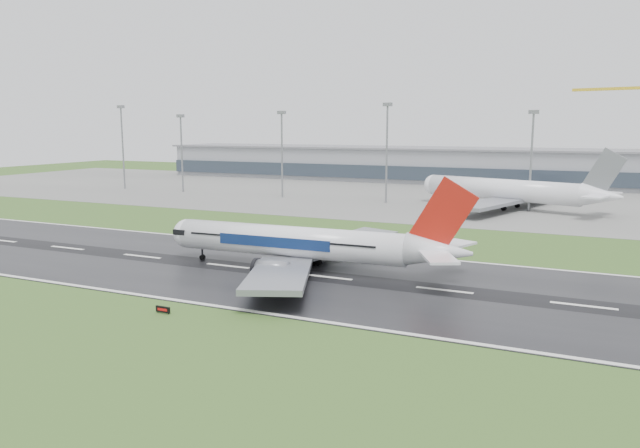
% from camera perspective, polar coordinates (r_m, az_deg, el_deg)
% --- Properties ---
extents(ground, '(520.00, 520.00, 0.00)m').
position_cam_1_polar(ground, '(123.62, -16.54, -3.00)').
color(ground, '#31531E').
rests_on(ground, ground).
extents(runway, '(400.00, 45.00, 0.10)m').
position_cam_1_polar(runway, '(123.61, -16.54, -2.97)').
color(runway, black).
rests_on(runway, ground).
extents(apron, '(400.00, 130.00, 0.08)m').
position_cam_1_polar(apron, '(231.57, 4.10, 2.94)').
color(apron, slate).
rests_on(apron, ground).
extents(terminal, '(240.00, 36.00, 15.00)m').
position_cam_1_polar(terminal, '(287.76, 8.30, 5.59)').
color(terminal, gray).
rests_on(terminal, ground).
extents(main_airliner, '(58.46, 55.86, 16.70)m').
position_cam_1_polar(main_airliner, '(105.42, -0.99, -0.00)').
color(main_airliner, white).
rests_on(main_airliner, runway).
extents(parked_airliner, '(79.51, 76.67, 18.82)m').
position_cam_1_polar(parked_airliner, '(194.30, 17.63, 4.12)').
color(parked_airliner, white).
rests_on(parked_airliner, apron).
extents(runway_sign, '(2.28, 0.91, 1.04)m').
position_cam_1_polar(runway_sign, '(85.90, -14.69, -7.90)').
color(runway_sign, black).
rests_on(runway_sign, ground).
extents(floodmast_0, '(0.64, 0.64, 32.64)m').
position_cam_1_polar(floodmast_0, '(259.12, -18.22, 6.78)').
color(floodmast_0, gray).
rests_on(floodmast_0, ground).
extents(floodmast_1, '(0.64, 0.64, 28.79)m').
position_cam_1_polar(floodmast_1, '(240.33, -12.99, 6.39)').
color(floodmast_1, gray).
rests_on(floodmast_1, ground).
extents(floodmast_2, '(0.64, 0.64, 29.68)m').
position_cam_1_polar(floodmast_2, '(216.50, -3.63, 6.44)').
color(floodmast_2, gray).
rests_on(floodmast_2, ground).
extents(floodmast_3, '(0.64, 0.64, 31.90)m').
position_cam_1_polar(floodmast_3, '(201.04, 6.35, 6.50)').
color(floodmast_3, gray).
rests_on(floodmast_3, ground).
extents(floodmast_4, '(0.64, 0.64, 29.05)m').
position_cam_1_polar(floodmast_4, '(191.94, 19.40, 5.48)').
color(floodmast_4, gray).
rests_on(floodmast_4, ground).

